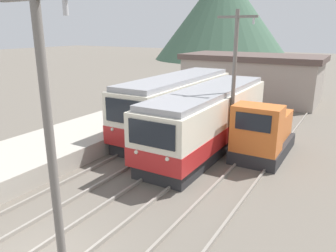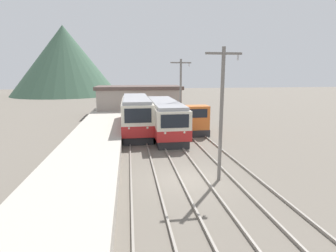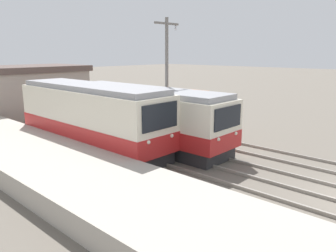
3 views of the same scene
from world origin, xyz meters
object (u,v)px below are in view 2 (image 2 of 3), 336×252
(shunting_locomotive, at_px, (193,121))
(catenary_mast_near, at_px, (222,111))
(commuter_train_left, at_px, (136,116))
(catenary_mast_mid, at_px, (181,95))
(commuter_train_center, at_px, (165,119))

(shunting_locomotive, height_order, catenary_mast_near, catenary_mast_near)
(commuter_train_left, bearing_deg, shunting_locomotive, -9.70)
(catenary_mast_near, relative_size, catenary_mast_mid, 1.00)
(shunting_locomotive, height_order, catenary_mast_mid, catenary_mast_mid)
(catenary_mast_near, distance_m, catenary_mast_mid, 11.49)
(catenary_mast_near, bearing_deg, shunting_locomotive, 83.08)
(commuter_train_left, distance_m, catenary_mast_near, 14.16)
(catenary_mast_near, height_order, catenary_mast_mid, same)
(commuter_train_center, relative_size, catenary_mast_near, 1.61)
(commuter_train_center, bearing_deg, shunting_locomotive, 4.67)
(shunting_locomotive, relative_size, catenary_mast_mid, 0.65)
(commuter_train_left, relative_size, commuter_train_center, 0.91)
(commuter_train_left, height_order, catenary_mast_mid, catenary_mast_mid)
(shunting_locomotive, bearing_deg, commuter_train_left, 170.30)
(commuter_train_left, relative_size, catenary_mast_near, 1.46)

